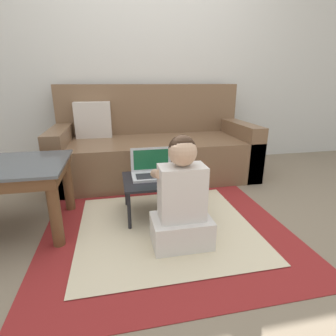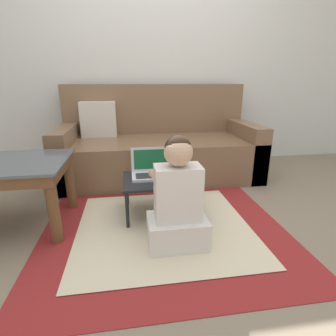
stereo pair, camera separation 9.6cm
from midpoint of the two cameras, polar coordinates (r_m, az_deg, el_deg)
ground_plane at (r=1.90m, az=2.06°, el=-12.01°), size 16.00×16.00×0.00m
wall_back at (r=3.21m, az=-4.95°, el=23.43°), size 9.00×0.06×2.50m
area_rug at (r=1.85m, az=-1.97°, el=-12.70°), size 1.62×1.50×0.01m
couch at (r=2.80m, az=-4.25°, el=4.78°), size 1.98×0.93×0.93m
laptop_desk at (r=1.93m, az=-3.11°, el=-3.11°), size 0.54×0.41×0.28m
laptop at (r=1.95m, az=-4.78°, el=-0.88°), size 0.31×0.20×0.21m
computer_mouse at (r=1.92m, az=2.30°, el=-1.68°), size 0.07×0.09×0.04m
person_seated at (r=1.54m, az=1.18°, el=-7.09°), size 0.35×0.35×0.68m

